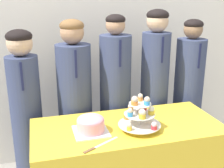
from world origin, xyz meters
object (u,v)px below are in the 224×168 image
Objects in this scene: student_0 at (27,116)px; cupcake_stand at (140,114)px; student_2 at (115,105)px; student_3 at (154,96)px; cake_knife at (95,148)px; student_1 at (75,110)px; round_cake at (91,124)px; student_4 at (187,99)px.

cupcake_stand is at bearing -36.25° from student_0.
student_2 reaches higher than student_0.
cake_knife is at bearing -134.05° from student_3.
student_3 is (1.14, 0.00, 0.06)m from student_0.
student_0 is 0.41m from student_1.
student_0 is at bearing 90.38° from cake_knife.
round_cake is 0.22m from cake_knife.
student_3 reaches higher than student_0.
cupcake_stand is at bearing -122.22° from student_3.
student_4 is (1.05, 0.53, -0.12)m from round_cake.
student_0 is 1.49m from student_4.
student_1 is 0.96× the size of student_3.
student_4 is at bearing -0.00° from student_3.
student_4 is (1.49, 0.00, -0.00)m from student_0.
student_4 is at bearing -0.00° from student_2.
student_2 reaches higher than round_cake.
cake_knife is at bearing -60.16° from student_0.
student_2 reaches higher than student_1.
cake_knife is (-0.01, -0.21, -0.06)m from round_cake.
cupcake_stand is (0.35, 0.17, 0.12)m from cake_knife.
cupcake_stand reaches higher than round_cake.
student_2 is at bearing 58.04° from round_cake.
student_4 is at bearing 38.75° from cupcake_stand.
round_cake reaches higher than cake_knife.
student_0 is at bearing -180.00° from student_2.
student_1 is at bearing 93.52° from round_cake.
student_1 is at bearing 180.00° from student_2.
round_cake is 0.88m from student_3.
cupcake_stand is 0.98m from student_0.
round_cake is at bearing 56.75° from cake_knife.
cake_knife is 0.85m from student_0.
student_2 is at bearing 180.00° from student_3.
student_4 is (1.08, -0.00, -0.01)m from student_1.
student_3 is (0.73, -0.00, 0.05)m from student_1.
cupcake_stand is at bearing -56.84° from student_1.
student_0 is 1.14m from student_3.
student_4 reaches higher than round_cake.
student_3 is (0.37, -0.00, 0.04)m from student_2.
student_4 is at bearing 0.00° from student_0.
student_3 is (0.71, 0.74, 0.01)m from cake_knife.
student_2 is (0.36, -0.00, 0.01)m from student_1.
student_1 is at bearing 61.95° from cake_knife.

